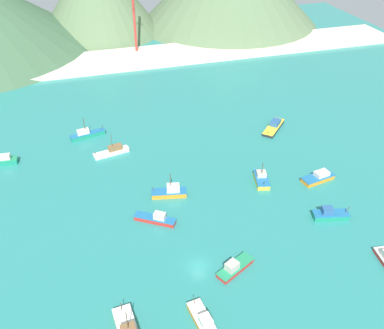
{
  "coord_description": "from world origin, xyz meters",
  "views": [
    {
      "loc": [
        -16.84,
        -52.25,
        61.74
      ],
      "look_at": [
        7.54,
        29.76,
        2.4
      ],
      "focal_mm": 39.32,
      "sensor_mm": 36.0,
      "label": 1
    }
  ],
  "objects": [
    {
      "name": "fishing_boat_10",
      "position": [
        -38.04,
        47.22,
        1.0
      ],
      "size": [
        7.67,
        2.94,
        3.08
      ],
      "color": "#198466",
      "rests_on": "ground"
    },
    {
      "name": "radio_tower",
      "position": [
        9.67,
        117.56,
        15.28
      ],
      "size": [
        3.0,
        2.4,
        29.97
      ],
      "color": "#B7332D",
      "rests_on": "ground"
    },
    {
      "name": "fishing_boat_6",
      "position": [
        -5.05,
        14.56,
        0.85
      ],
      "size": [
        8.82,
        6.76,
        2.59
      ],
      "color": "red",
      "rests_on": "ground"
    },
    {
      "name": "fishing_boat_0",
      "position": [
        -10.42,
        43.91,
        0.87
      ],
      "size": [
        9.79,
        3.95,
        5.96
      ],
      "color": "silver",
      "rests_on": "ground"
    },
    {
      "name": "beach_strip",
      "position": [
        0.0,
        110.84,
        0.6
      ],
      "size": [
        247.0,
        23.54,
        1.2
      ],
      "primitive_type": "cube",
      "color": "beige",
      "rests_on": "ground"
    },
    {
      "name": "fishing_boat_3",
      "position": [
        36.86,
        44.0,
        0.76
      ],
      "size": [
        9.99,
        10.1,
        2.14
      ],
      "color": "#232328",
      "rests_on": "ground"
    },
    {
      "name": "fishing_boat_5",
      "position": [
        6.18,
        -2.89,
        0.83
      ],
      "size": [
        8.4,
        5.96,
        2.54
      ],
      "color": "red",
      "rests_on": "ground"
    },
    {
      "name": "fishing_boat_8",
      "position": [
        31.44,
        5.02,
        0.96
      ],
      "size": [
        8.13,
        4.35,
        2.86
      ],
      "color": "#198466",
      "rests_on": "ground"
    },
    {
      "name": "ground",
      "position": [
        0.0,
        30.0,
        -0.25
      ],
      "size": [
        260.0,
        280.0,
        0.5
      ],
      "color": "teal"
    },
    {
      "name": "fishing_boat_1",
      "position": [
        -2.96,
        -12.22,
        0.87
      ],
      "size": [
        3.58,
        8.26,
        2.64
      ],
      "color": "orange",
      "rests_on": "ground"
    },
    {
      "name": "fishing_boat_12",
      "position": [
        -16.18,
        54.73,
        0.99
      ],
      "size": [
        10.06,
        3.94,
        6.22
      ],
      "color": "#198466",
      "rests_on": "ground"
    },
    {
      "name": "fishing_boat_9",
      "position": [
        36.23,
        17.88,
        0.84
      ],
      "size": [
        8.68,
        4.52,
        2.23
      ],
      "color": "orange",
      "rests_on": "ground"
    },
    {
      "name": "fishing_boat_7",
      "position": [
        22.58,
        21.2,
        0.9
      ],
      "size": [
        4.61,
        7.36,
        5.41
      ],
      "color": "gold",
      "rests_on": "ground"
    },
    {
      "name": "fishing_boat_13",
      "position": [
        0.03,
        22.41,
        1.05
      ],
      "size": [
        8.49,
        4.29,
        6.19
      ],
      "color": "orange",
      "rests_on": "ground"
    }
  ]
}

